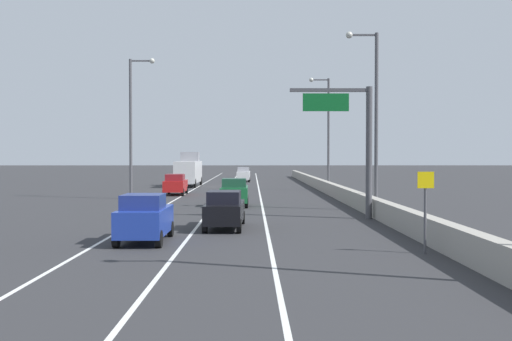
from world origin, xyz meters
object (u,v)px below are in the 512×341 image
(lamp_post_right_second, at_px, (373,110))
(box_truck, at_px, (189,171))
(car_black_4, at_px, (225,210))
(lamp_post_left_mid, at_px, (133,119))
(car_green_3, at_px, (234,192))
(car_white_1, at_px, (243,174))
(car_blue_0, at_px, (145,218))
(overhead_sign_gantry, at_px, (356,136))
(lamp_post_right_third, at_px, (326,127))
(speed_advisory_sign, at_px, (425,206))
(car_red_2, at_px, (175,184))

(lamp_post_right_second, xyz_separation_m, box_truck, (-15.38, 30.58, -4.77))
(car_black_4, bearing_deg, lamp_post_left_mid, 113.00)
(lamp_post_left_mid, bearing_deg, car_green_3, -40.17)
(car_white_1, distance_m, box_truck, 14.27)
(car_blue_0, bearing_deg, car_green_3, 79.58)
(overhead_sign_gantry, height_order, lamp_post_right_third, lamp_post_right_third)
(speed_advisory_sign, relative_size, box_truck, 0.37)
(lamp_post_right_third, bearing_deg, lamp_post_right_second, -89.48)
(speed_advisory_sign, height_order, car_white_1, speed_advisory_sign)
(speed_advisory_sign, xyz_separation_m, lamp_post_right_third, (1.37, 39.64, 4.85))
(overhead_sign_gantry, height_order, car_red_2, overhead_sign_gantry)
(overhead_sign_gantry, bearing_deg, car_green_3, 130.27)
(speed_advisory_sign, bearing_deg, lamp_post_left_mid, 120.42)
(lamp_post_left_mid, distance_m, car_red_2, 8.08)
(car_white_1, height_order, car_red_2, car_white_1)
(lamp_post_left_mid, relative_size, car_white_1, 2.50)
(overhead_sign_gantry, distance_m, car_green_3, 11.68)
(box_truck, bearing_deg, lamp_post_right_second, -63.30)
(speed_advisory_sign, distance_m, lamp_post_right_second, 17.84)
(car_black_4, distance_m, box_truck, 40.63)
(speed_advisory_sign, relative_size, car_black_4, 0.64)
(lamp_post_left_mid, xyz_separation_m, box_truck, (2.40, 20.07, -4.77))
(lamp_post_right_third, height_order, car_blue_0, lamp_post_right_third)
(car_red_2, height_order, box_truck, box_truck)
(lamp_post_right_third, distance_m, car_black_4, 33.86)
(lamp_post_left_mid, height_order, car_blue_0, lamp_post_left_mid)
(lamp_post_left_mid, distance_m, box_truck, 20.76)
(overhead_sign_gantry, distance_m, car_black_4, 9.27)
(lamp_post_left_mid, xyz_separation_m, car_white_1, (8.66, 32.86, -5.61))
(car_red_2, relative_size, box_truck, 0.54)
(box_truck, bearing_deg, car_white_1, 63.93)
(car_red_2, bearing_deg, speed_advisory_sign, -67.70)
(overhead_sign_gantry, relative_size, lamp_post_right_second, 0.64)
(lamp_post_right_second, height_order, car_red_2, lamp_post_right_second)
(lamp_post_right_second, bearing_deg, car_black_4, -134.02)
(car_red_2, xyz_separation_m, car_black_4, (5.70, -25.12, -0.02))
(overhead_sign_gantry, xyz_separation_m, car_red_2, (-12.94, 20.75, -3.77))
(speed_advisory_sign, xyz_separation_m, car_blue_0, (-10.79, 2.95, -0.76))
(box_truck, bearing_deg, overhead_sign_gantry, -69.52)
(speed_advisory_sign, distance_m, car_red_2, 35.29)
(lamp_post_right_second, bearing_deg, box_truck, 116.70)
(speed_advisory_sign, xyz_separation_m, car_red_2, (-13.38, 32.64, -0.80))
(lamp_post_right_second, bearing_deg, car_blue_0, -131.17)
(lamp_post_right_third, relative_size, car_white_1, 2.50)
(speed_advisory_sign, distance_m, car_black_4, 10.78)
(box_truck, bearing_deg, car_black_4, -81.32)
(lamp_post_right_third, bearing_deg, car_green_3, -114.90)
(overhead_sign_gantry, relative_size, lamp_post_right_third, 0.64)
(car_green_3, distance_m, box_truck, 28.05)
(car_white_1, bearing_deg, car_green_3, -90.07)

